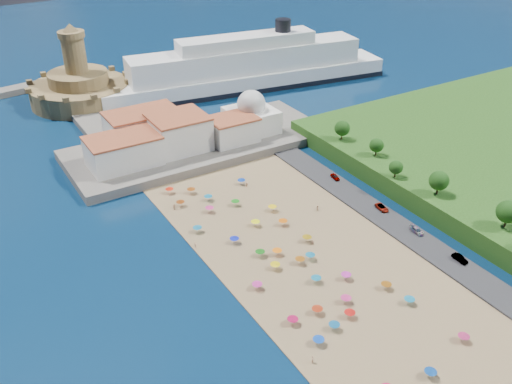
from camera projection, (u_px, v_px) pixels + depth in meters
ground at (295, 268)px, 139.87m from camera, size 700.00×700.00×0.00m
terrace at (199, 145)px, 197.62m from camera, size 90.00×36.00×3.00m
jetty at (105, 124)px, 213.78m from camera, size 18.00×70.00×2.40m
waterfront_buildings at (162, 135)px, 189.04m from camera, size 57.00×29.00×11.00m
domed_building at (251, 115)px, 201.38m from camera, size 16.00×16.00×15.00m
fortress at (80, 87)px, 233.22m from camera, size 40.00×40.00×32.40m
cruise_ship at (247, 69)px, 248.04m from camera, size 130.85×37.63×28.25m
beach_parasols at (317, 285)px, 130.94m from camera, size 31.57×117.47×2.20m
beachgoers at (298, 272)px, 136.78m from camera, size 38.94×98.83×1.87m
parked_cars at (412, 227)px, 153.02m from camera, size 2.84×74.40×1.44m
hillside_trees at (470, 198)px, 149.58m from camera, size 10.22×109.29×7.52m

